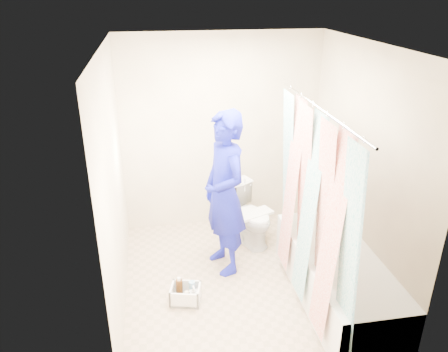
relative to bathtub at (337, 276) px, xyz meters
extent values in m
plane|color=tan|center=(-0.85, 0.43, -0.27)|extent=(2.60, 2.60, 0.00)
cube|color=white|center=(-0.85, 0.43, 2.13)|extent=(2.40, 2.60, 0.02)
cube|color=beige|center=(-0.85, 1.73, 0.93)|extent=(2.40, 0.02, 2.40)
cube|color=beige|center=(-0.85, -0.88, 0.93)|extent=(2.40, 0.02, 2.40)
cube|color=beige|center=(-2.05, 0.43, 0.93)|extent=(0.02, 2.60, 2.40)
cube|color=beige|center=(0.35, 0.43, 0.93)|extent=(0.02, 2.60, 2.40)
cube|color=white|center=(0.00, 0.00, -0.02)|extent=(0.70, 1.75, 0.50)
cube|color=white|center=(0.00, 0.00, 0.19)|extent=(0.58, 1.63, 0.06)
cylinder|color=silver|center=(-0.33, 0.00, 1.68)|extent=(0.02, 1.90, 0.02)
cube|color=white|center=(-0.33, 0.00, 0.75)|extent=(0.06, 1.75, 1.80)
imported|color=silver|center=(-0.61, 1.19, 0.08)|extent=(0.63, 0.79, 0.71)
cube|color=white|center=(-0.56, 1.09, 0.15)|extent=(0.47, 0.34, 0.03)
cylinder|color=black|center=(-0.75, 1.34, 0.41)|extent=(0.03, 0.03, 0.21)
cylinder|color=gold|center=(-0.75, 1.34, 0.52)|extent=(0.06, 0.06, 0.03)
cylinder|color=white|center=(-0.63, 1.39, 0.39)|extent=(0.03, 0.03, 0.17)
imported|color=navy|center=(-0.98, 0.72, 0.62)|extent=(0.59, 0.74, 1.77)
cube|color=white|center=(-1.46, 0.20, -0.25)|extent=(0.33, 0.29, 0.03)
cube|color=white|center=(-1.59, 0.23, -0.18)|extent=(0.07, 0.23, 0.17)
cube|color=white|center=(-1.33, 0.17, -0.18)|extent=(0.07, 0.23, 0.17)
cube|color=white|center=(-1.49, 0.10, -0.18)|extent=(0.28, 0.09, 0.17)
cube|color=white|center=(-1.44, 0.30, -0.18)|extent=(0.28, 0.09, 0.17)
cylinder|color=#42250D|center=(-1.52, 0.25, -0.14)|extent=(0.07, 0.07, 0.19)
cylinder|color=silver|center=(-1.39, 0.23, -0.15)|extent=(0.06, 0.06, 0.17)
cylinder|color=beige|center=(-1.45, 0.15, -0.18)|extent=(0.04, 0.04, 0.12)
cylinder|color=#42250D|center=(-1.54, 0.16, -0.21)|extent=(0.06, 0.06, 0.06)
cylinder|color=gold|center=(-1.54, 0.16, -0.18)|extent=(0.06, 0.06, 0.01)
imported|color=white|center=(-1.39, 0.14, -0.15)|extent=(0.09, 0.09, 0.18)
camera|label=1|loc=(-1.67, -3.25, 2.61)|focal=35.00mm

